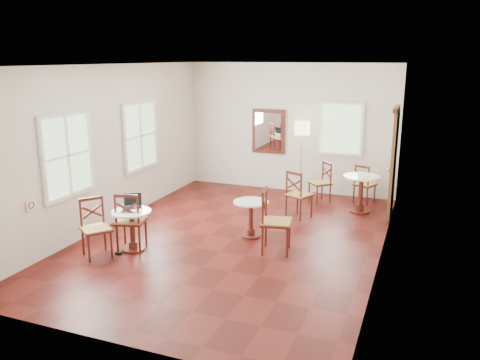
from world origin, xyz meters
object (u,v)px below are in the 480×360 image
at_px(cafe_table_back, 361,190).
at_px(chair_back_b, 321,182).
at_px(laptop, 133,203).
at_px(power_adapter, 118,253).
at_px(cafe_table_near, 132,226).
at_px(navy_mug, 128,209).
at_px(water_glass, 135,209).
at_px(chair_mid_b, 275,221).
at_px(chair_near_b, 96,228).
at_px(chair_back_a, 364,184).
at_px(chair_near_a, 130,221).
at_px(cafe_table_mid, 251,215).
at_px(mouse, 124,210).
at_px(chair_mid_a, 298,195).
at_px(floor_lamp, 302,133).

relative_size(cafe_table_back, chair_back_b, 0.88).
bearing_deg(laptop, power_adapter, -123.48).
distance_m(cafe_table_near, laptop, 0.40).
distance_m(cafe_table_near, navy_mug, 0.31).
bearing_deg(water_glass, laptop, 128.73).
bearing_deg(navy_mug, chair_mid_b, 20.88).
bearing_deg(chair_near_b, chair_back_a, -1.47).
bearing_deg(chair_mid_b, chair_near_b, 104.09).
distance_m(chair_near_b, power_adapter, 0.56).
height_order(laptop, water_glass, laptop).
xyz_separation_m(chair_near_a, chair_mid_b, (2.27, 0.74, 0.03)).
xyz_separation_m(cafe_table_mid, mouse, (-1.72, -1.35, 0.29)).
distance_m(chair_near_b, navy_mug, 0.59).
bearing_deg(chair_back_a, cafe_table_back, 113.80).
bearing_deg(laptop, water_glass, -82.75).
bearing_deg(water_glass, chair_back_b, 60.64).
xyz_separation_m(chair_near_a, chair_back_a, (3.27, 4.09, -0.06)).
bearing_deg(chair_near_a, chair_mid_a, -146.00).
height_order(chair_back_b, mouse, chair_back_b).
bearing_deg(power_adapter, chair_mid_a, 52.01).
bearing_deg(water_glass, chair_back_a, 53.24).
distance_m(cafe_table_near, mouse, 0.30).
distance_m(cafe_table_near, chair_mid_a, 3.39).
bearing_deg(chair_near_a, chair_near_b, 35.76).
xyz_separation_m(chair_near_a, chair_near_b, (-0.36, -0.45, -0.02)).
distance_m(cafe_table_back, navy_mug, 4.78).
height_order(chair_back_a, floor_lamp, floor_lamp).
xyz_separation_m(cafe_table_mid, chair_mid_b, (0.60, -0.51, 0.12)).
relative_size(chair_near_a, laptop, 2.64).
bearing_deg(cafe_table_mid, chair_mid_a, 69.10).
xyz_separation_m(cafe_table_back, chair_mid_b, (-1.02, -2.66, 0.05)).
bearing_deg(chair_back_b, navy_mug, -74.26).
xyz_separation_m(chair_mid_a, power_adapter, (-2.25, -2.88, -0.46)).
bearing_deg(floor_lamp, chair_mid_a, -77.17).
height_order(cafe_table_near, chair_near_b, chair_near_b).
xyz_separation_m(chair_near_b, laptop, (0.30, 0.62, 0.27)).
height_order(chair_near_a, navy_mug, chair_near_a).
xyz_separation_m(chair_near_b, floor_lamp, (2.17, 4.65, 0.98)).
xyz_separation_m(chair_mid_b, laptop, (-2.32, -0.57, 0.21)).
distance_m(cafe_table_mid, power_adapter, 2.35).
bearing_deg(chair_mid_b, mouse, 99.61).
bearing_deg(cafe_table_near, floor_lamp, 67.49).
xyz_separation_m(chair_mid_a, navy_mug, (-2.14, -2.70, 0.25)).
height_order(cafe_table_back, chair_mid_b, chair_mid_b).
bearing_deg(cafe_table_mid, cafe_table_near, -141.22).
xyz_separation_m(chair_near_b, power_adapter, (0.29, 0.16, -0.45)).
bearing_deg(floor_lamp, water_glass, -111.22).
xyz_separation_m(cafe_table_near, chair_mid_b, (2.21, 0.79, 0.10)).
distance_m(mouse, navy_mug, 0.10).
relative_size(chair_back_a, mouse, 10.51).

